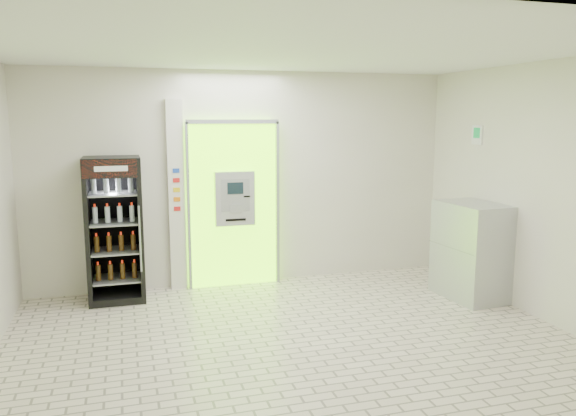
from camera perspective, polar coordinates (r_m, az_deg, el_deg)
name	(u,v)px	position (r m, az deg, el deg)	size (l,w,h in m)	color
ground	(298,348)	(5.99, 1.07, -14.00)	(6.00, 6.00, 0.00)	beige
room_shell	(299,171)	(5.53, 1.13, 3.82)	(6.00, 6.00, 6.00)	silver
atm_assembly	(233,203)	(7.89, -5.57, 0.50)	(1.30, 0.24, 2.33)	#76F108
pillar	(176,196)	(7.80, -11.26, 1.22)	(0.22, 0.11, 2.60)	silver
beverage_cooler	(115,232)	(7.58, -17.19, -2.35)	(0.70, 0.67, 1.87)	black
steel_cabinet	(471,251)	(7.76, 18.12, -4.14)	(0.71, 0.99, 1.26)	#ADAFB4
exit_sign	(477,135)	(8.12, 18.67, 7.05)	(0.02, 0.22, 0.26)	white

